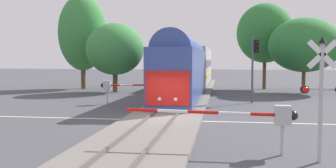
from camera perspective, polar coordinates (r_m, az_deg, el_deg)
ground_plane at (r=21.05m, az=-0.80°, el=-5.61°), size 220.00×220.00×0.00m
road_centre_stripe at (r=21.04m, az=-0.80°, el=-5.60°), size 44.00×0.20×0.01m
railway_track at (r=21.03m, az=-0.80°, el=-5.35°), size 4.40×80.00×0.32m
commuter_train at (r=40.11m, az=3.64°, el=2.85°), size 3.04×38.18×5.16m
crossing_gate_near at (r=13.78m, az=14.15°, el=-4.81°), size 6.27×0.40×1.80m
crossing_signal_mast at (r=13.18m, az=22.56°, el=-0.35°), size 1.36×0.44×4.18m
crossing_gate_far at (r=28.70m, az=-8.20°, el=-0.33°), size 5.62×0.40×1.80m
traffic_signal_far_side at (r=29.88m, az=13.15°, el=3.89°), size 0.53×0.38×5.28m
elm_centre_background at (r=44.56m, az=14.70°, el=7.57°), size 6.48×6.48×9.90m
oak_far_right at (r=40.35m, az=20.24°, el=5.65°), size 7.22×7.22×7.69m
pine_left_background at (r=44.97m, az=-12.99°, el=7.67°), size 5.64×5.64×11.01m
oak_behind_train at (r=39.41m, az=-8.18°, el=5.33°), size 6.05×6.05×7.26m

